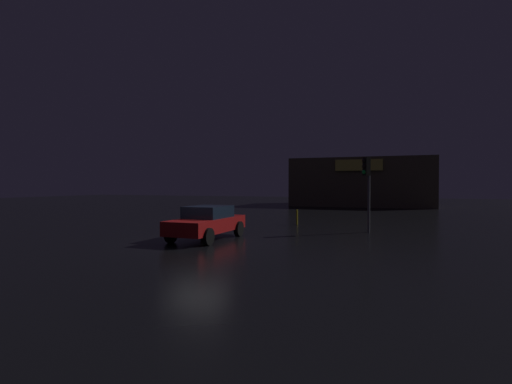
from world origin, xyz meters
The scene contains 5 objects.
ground_plane centered at (0.00, 0.00, 0.00)m, with size 120.00×120.00×0.00m, color black.
store_building centered at (3.93, 32.38, 2.70)m, with size 15.34×10.02×5.39m.
traffic_signal_opposite centered at (6.36, 6.00, 2.82)m, with size 0.42×0.42×3.81m.
car_near centered at (-0.10, 1.03, 0.77)m, with size 2.07×4.52×1.48m.
bollard_kerb_a centered at (2.11, 8.41, 0.46)m, with size 0.11×0.11×0.91m, color gold.
Camera 1 is at (7.84, -14.11, 2.43)m, focal length 26.88 mm.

